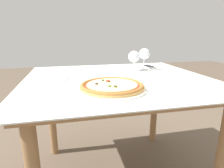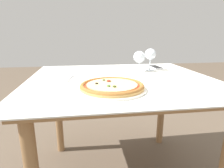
% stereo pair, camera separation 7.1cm
% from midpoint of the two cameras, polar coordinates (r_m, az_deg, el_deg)
% --- Properties ---
extents(dining_table, '(1.15, 1.04, 0.75)m').
position_cam_midpoint_polar(dining_table, '(1.21, 4.50, -2.52)').
color(dining_table, '#997047').
rests_on(dining_table, ground_plane).
extents(pizza_plate, '(0.35, 0.35, 0.04)m').
position_cam_midpoint_polar(pizza_plate, '(0.93, 2.18, -0.78)').
color(pizza_plate, white).
rests_on(pizza_plate, dining_table).
extents(fork, '(0.04, 0.17, 0.00)m').
position_cam_midpoint_polar(fork, '(1.19, -11.16, 1.69)').
color(fork, silver).
rests_on(fork, dining_table).
extents(wine_glass_far_left, '(0.09, 0.09, 0.15)m').
position_cam_midpoint_polar(wine_glass_far_left, '(1.39, 9.79, 8.00)').
color(wine_glass_far_left, silver).
rests_on(wine_glass_far_left, dining_table).
extents(wine_glass_far_right, '(0.08, 0.08, 0.16)m').
position_cam_midpoint_polar(wine_glass_far_right, '(1.46, 13.02, 8.69)').
color(wine_glass_far_right, silver).
rests_on(wine_glass_far_right, dining_table).
extents(cell_phone, '(0.08, 0.15, 0.01)m').
position_cam_midpoint_polar(cell_phone, '(1.59, 14.30, 5.01)').
color(cell_phone, white).
rests_on(cell_phone, dining_table).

